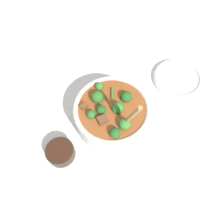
# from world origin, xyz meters

# --- Properties ---
(ground_plane) EXTENTS (4.00, 4.00, 0.00)m
(ground_plane) POSITION_xyz_m (0.00, 0.00, 0.00)
(ground_plane) COLOR silver
(stew_bowl) EXTENTS (0.24, 0.24, 0.24)m
(stew_bowl) POSITION_xyz_m (-0.00, -0.00, 0.05)
(stew_bowl) COLOR white
(stew_bowl) RESTS_ON ground_plane
(condiment_bowl) EXTENTS (0.09, 0.09, 0.04)m
(condiment_bowl) POSITION_xyz_m (-0.19, -0.07, 0.02)
(condiment_bowl) COLOR black
(condiment_bowl) RESTS_ON ground_plane
(empty_plate) EXTENTS (0.18, 0.18, 0.02)m
(empty_plate) POSITION_xyz_m (0.29, 0.09, 0.01)
(empty_plate) COLOR silver
(empty_plate) RESTS_ON ground_plane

